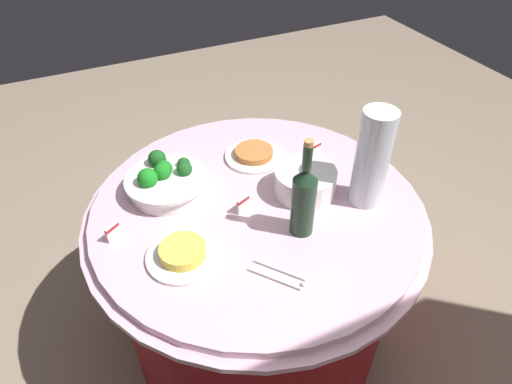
# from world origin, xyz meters

# --- Properties ---
(ground_plane) EXTENTS (6.00, 6.00, 0.00)m
(ground_plane) POSITION_xyz_m (0.00, 0.00, 0.00)
(ground_plane) COLOR gray
(buffet_table) EXTENTS (1.16, 1.16, 0.74)m
(buffet_table) POSITION_xyz_m (0.00, 0.00, 0.38)
(buffet_table) COLOR maroon
(buffet_table) RESTS_ON ground_plane
(broccoli_bowl) EXTENTS (0.28, 0.28, 0.12)m
(broccoli_bowl) POSITION_xyz_m (0.25, -0.19, 0.78)
(broccoli_bowl) COLOR white
(broccoli_bowl) RESTS_ON buffet_table
(plate_stack) EXTENTS (0.21, 0.21, 0.09)m
(plate_stack) POSITION_xyz_m (-0.18, 0.02, 0.79)
(plate_stack) COLOR white
(plate_stack) RESTS_ON buffet_table
(wine_bottle) EXTENTS (0.07, 0.07, 0.34)m
(wine_bottle) POSITION_xyz_m (-0.08, 0.17, 0.87)
(wine_bottle) COLOR #19321F
(wine_bottle) RESTS_ON buffet_table
(decorative_fruit_vase) EXTENTS (0.11, 0.11, 0.34)m
(decorative_fruit_vase) POSITION_xyz_m (-0.34, 0.14, 0.89)
(decorative_fruit_vase) COLOR silver
(decorative_fruit_vase) RESTS_ON buffet_table
(serving_tongs) EXTENTS (0.13, 0.15, 0.01)m
(serving_tongs) POSITION_xyz_m (0.07, 0.31, 0.74)
(serving_tongs) COLOR silver
(serving_tongs) RESTS_ON buffet_table
(food_plate_peanuts) EXTENTS (0.22, 0.22, 0.04)m
(food_plate_peanuts) POSITION_xyz_m (-0.10, -0.24, 0.75)
(food_plate_peanuts) COLOR white
(food_plate_peanuts) RESTS_ON buffet_table
(food_plate_fried_egg) EXTENTS (0.22, 0.22, 0.04)m
(food_plate_fried_egg) POSITION_xyz_m (0.30, 0.13, 0.76)
(food_plate_fried_egg) COLOR white
(food_plate_fried_egg) RESTS_ON buffet_table
(label_placard_front) EXTENTS (0.05, 0.03, 0.05)m
(label_placard_front) POSITION_xyz_m (0.05, 0.01, 0.77)
(label_placard_front) COLOR white
(label_placard_front) RESTS_ON buffet_table
(label_placard_mid) EXTENTS (0.05, 0.03, 0.05)m
(label_placard_mid) POSITION_xyz_m (0.46, -0.04, 0.77)
(label_placard_mid) COLOR white
(label_placard_mid) RESTS_ON buffet_table
(label_placard_rear) EXTENTS (0.05, 0.02, 0.05)m
(label_placard_rear) POSITION_xyz_m (-0.32, -0.15, 0.77)
(label_placard_rear) COLOR white
(label_placard_rear) RESTS_ON buffet_table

